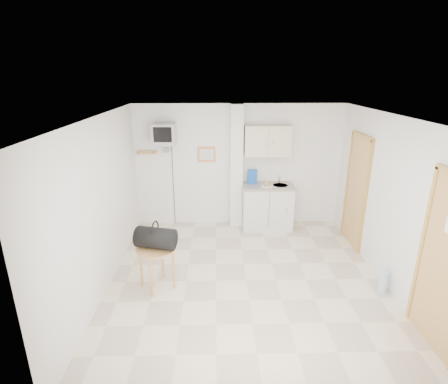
{
  "coord_description": "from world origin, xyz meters",
  "views": [
    {
      "loc": [
        -0.45,
        -4.68,
        3.05
      ],
      "look_at": [
        -0.34,
        0.6,
        1.25
      ],
      "focal_mm": 28.0,
      "sensor_mm": 36.0,
      "label": 1
    }
  ],
  "objects_px": {
    "crt_television": "(164,135)",
    "round_table": "(156,253)",
    "duffel_bag": "(156,238)",
    "water_bottle": "(383,281)"
  },
  "relations": [
    {
      "from": "crt_television",
      "to": "round_table",
      "type": "distance_m",
      "value": 2.56
    },
    {
      "from": "duffel_bag",
      "to": "water_bottle",
      "type": "distance_m",
      "value": 3.38
    },
    {
      "from": "crt_television",
      "to": "round_table",
      "type": "height_order",
      "value": "crt_television"
    },
    {
      "from": "crt_television",
      "to": "water_bottle",
      "type": "bearing_deg",
      "value": -34.33
    },
    {
      "from": "crt_television",
      "to": "water_bottle",
      "type": "relative_size",
      "value": 5.78
    },
    {
      "from": "crt_television",
      "to": "duffel_bag",
      "type": "bearing_deg",
      "value": -86.9
    },
    {
      "from": "round_table",
      "to": "water_bottle",
      "type": "bearing_deg",
      "value": -3.17
    },
    {
      "from": "round_table",
      "to": "crt_television",
      "type": "bearing_deg",
      "value": 92.9
    },
    {
      "from": "crt_television",
      "to": "round_table",
      "type": "xyz_separation_m",
      "value": [
        0.11,
        -2.16,
        -1.37
      ]
    },
    {
      "from": "crt_television",
      "to": "duffel_bag",
      "type": "height_order",
      "value": "crt_television"
    }
  ]
}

